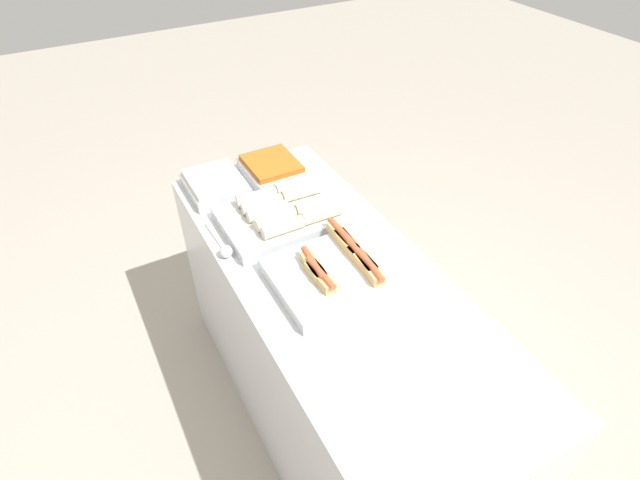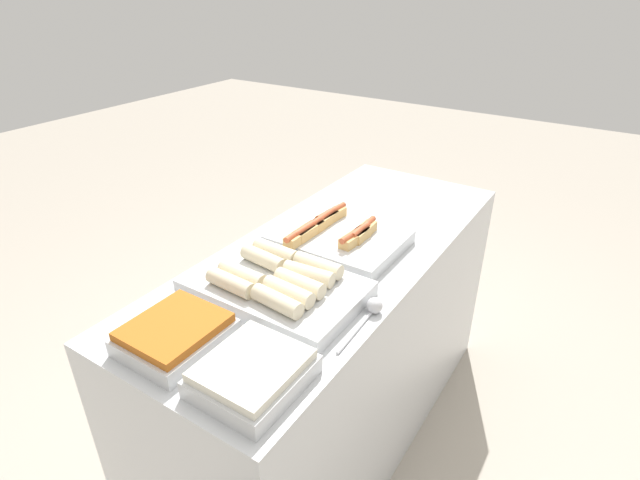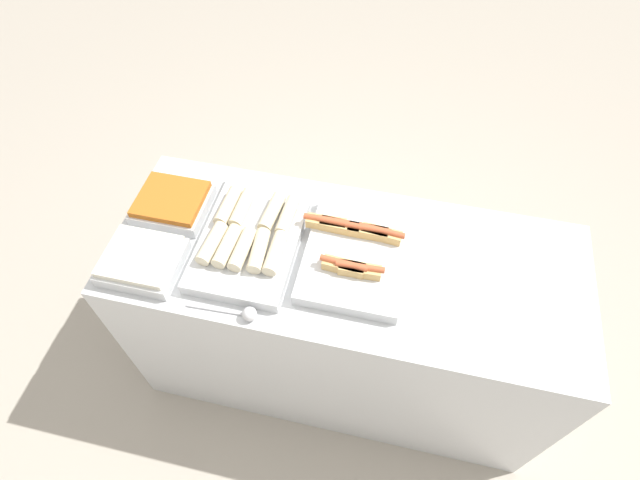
% 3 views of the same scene
% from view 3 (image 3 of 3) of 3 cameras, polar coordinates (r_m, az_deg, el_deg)
% --- Properties ---
extents(ground_plane, '(12.00, 12.00, 0.00)m').
position_cam_3_polar(ground_plane, '(2.59, 2.22, -13.68)').
color(ground_plane, '#ADA393').
extents(counter, '(1.71, 0.68, 0.92)m').
position_cam_3_polar(counter, '(2.17, 2.60, -8.97)').
color(counter, silver).
rests_on(counter, ground_plane).
extents(tray_hotdogs, '(0.38, 0.45, 0.10)m').
position_cam_3_polar(tray_hotdogs, '(1.75, 4.05, -1.48)').
color(tray_hotdogs, silver).
rests_on(tray_hotdogs, counter).
extents(tray_wraps, '(0.34, 0.54, 0.10)m').
position_cam_3_polar(tray_wraps, '(1.80, -7.86, 0.56)').
color(tray_wraps, silver).
rests_on(tray_wraps, counter).
extents(tray_side_front, '(0.26, 0.23, 0.07)m').
position_cam_3_polar(tray_side_front, '(1.83, -19.67, -2.23)').
color(tray_side_front, silver).
rests_on(tray_side_front, counter).
extents(tray_side_back, '(0.26, 0.23, 0.07)m').
position_cam_3_polar(tray_side_back, '(1.97, -16.52, 4.04)').
color(tray_side_back, silver).
rests_on(tray_side_back, counter).
extents(serving_spoon_near, '(0.24, 0.05, 0.05)m').
position_cam_3_polar(serving_spoon_near, '(1.65, -8.62, -8.29)').
color(serving_spoon_near, silver).
rests_on(serving_spoon_near, counter).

